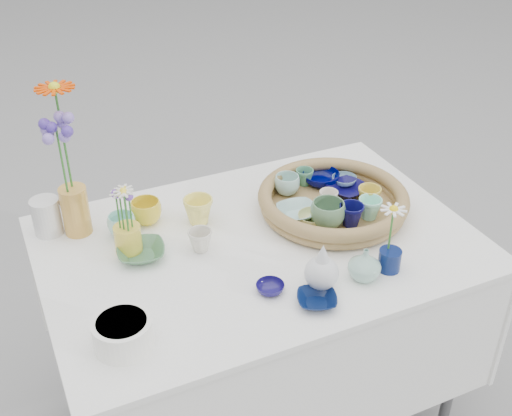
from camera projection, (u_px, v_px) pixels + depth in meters
name	position (u px, v px, depth m)	size (l,w,h in m)	color
ground	(258.00, 414.00, 2.31)	(80.00, 80.00, 0.00)	gray
display_table	(258.00, 414.00, 2.31)	(1.26, 0.86, 0.77)	white
wicker_tray	(333.00, 201.00, 2.01)	(0.47, 0.47, 0.08)	brown
tray_ceramic_0	(321.00, 178.00, 2.14)	(0.12, 0.12, 0.04)	#000248
tray_ceramic_1	(348.00, 190.00, 2.08)	(0.12, 0.12, 0.03)	#0A073C
tray_ceramic_2	(369.00, 197.00, 2.01)	(0.07, 0.07, 0.07)	gold
tray_ceramic_3	(328.00, 208.00, 1.99)	(0.09, 0.09, 0.03)	#337957
tray_ceramic_4	(328.00, 214.00, 1.91)	(0.10, 0.10, 0.08)	#59835D
tray_ceramic_5	(298.00, 212.00, 1.97)	(0.12, 0.12, 0.03)	#95BFBC
tray_ceramic_6	(287.00, 185.00, 2.08)	(0.08, 0.08, 0.07)	#A3CFC7
tray_ceramic_7	(328.00, 199.00, 2.01)	(0.06, 0.06, 0.06)	beige
tray_ceramic_8	(344.00, 180.00, 2.14)	(0.08, 0.08, 0.03)	#7DAFC8
tray_ceramic_9	(351.00, 215.00, 1.92)	(0.08, 0.08, 0.07)	#0B0B49
tray_ceramic_10	(313.00, 218.00, 1.94)	(0.09, 0.09, 0.03)	#D5D37C
tray_ceramic_11	(370.00, 208.00, 1.95)	(0.07, 0.07, 0.07)	#94EFCF
tray_ceramic_12	(304.00, 177.00, 2.13)	(0.06, 0.06, 0.06)	#4A8C68
loose_ceramic_0	(146.00, 212.00, 1.96)	(0.10, 0.10, 0.08)	yellow
loose_ceramic_1	(198.00, 211.00, 1.96)	(0.09, 0.09, 0.09)	#FFEF6A
loose_ceramic_2	(141.00, 252.00, 1.82)	(0.14, 0.14, 0.03)	#44744D
loose_ceramic_3	(200.00, 240.00, 1.84)	(0.07, 0.07, 0.07)	beige
loose_ceramic_4	(270.00, 288.00, 1.70)	(0.08, 0.08, 0.02)	#150E52
loose_ceramic_5	(122.00, 225.00, 1.91)	(0.08, 0.08, 0.07)	#9CE0CF
loose_ceramic_6	(317.00, 300.00, 1.65)	(0.10, 0.10, 0.03)	#08153C
fluted_bowl	(123.00, 333.00, 1.52)	(0.14, 0.14, 0.08)	white
bud_vase_paleblue	(322.00, 266.00, 1.68)	(0.09, 0.09, 0.14)	silver
bud_vase_seafoam	(365.00, 264.00, 1.73)	(0.09, 0.09, 0.09)	#8DBBAA
bud_vase_cobalt	(390.00, 260.00, 1.77)	(0.06, 0.06, 0.06)	#0A184C
single_daisy	(391.00, 229.00, 1.73)	(0.08, 0.08, 0.15)	white
tall_vase_yellow	(76.00, 211.00, 1.90)	(0.08, 0.08, 0.15)	gold
gerbera	(64.00, 139.00, 1.78)	(0.13, 0.13, 0.32)	#E63F00
hydrangea	(62.00, 161.00, 1.79)	(0.08, 0.08, 0.28)	#4A319E
white_pitcher	(47.00, 217.00, 1.90)	(0.12, 0.09, 0.11)	silver
daisy_cup	(128.00, 239.00, 1.83)	(0.08, 0.08, 0.08)	yellow
daisy_posy	(123.00, 205.00, 1.76)	(0.08, 0.08, 0.16)	silver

